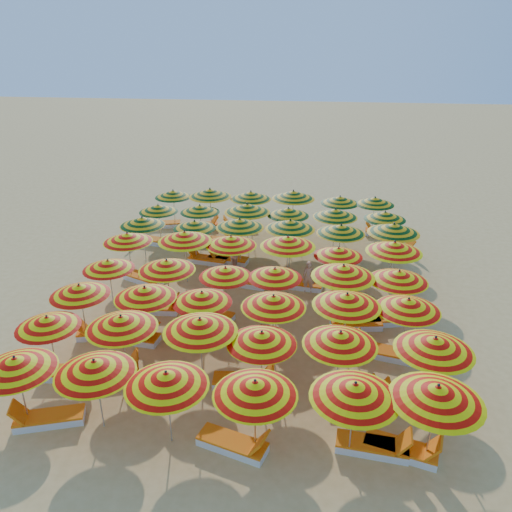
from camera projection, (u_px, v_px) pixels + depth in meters
The scene contains 79 objects.
ground at pixel (254, 300), 18.67m from camera, with size 120.00×120.00×0.00m, color #DCAD62.
umbrella_0 at pixel (16, 364), 12.09m from camera, with size 2.00×2.00×2.06m.
umbrella_1 at pixel (95, 367), 11.94m from camera, with size 2.32×2.32×2.09m.
umbrella_2 at pixel (166, 379), 11.50m from camera, with size 2.47×2.47×2.10m.
umbrella_3 at pixel (255, 388), 11.24m from camera, with size 2.44×2.44×2.09m.
umbrella_4 at pixel (355, 391), 11.06m from camera, with size 2.42×2.42×2.16m.
umbrella_5 at pixel (437, 394), 10.89m from camera, with size 2.34×2.34×2.22m.
umbrella_6 at pixel (48, 322), 14.09m from camera, with size 2.13×2.13×1.92m.
umbrella_7 at pixel (121, 322), 13.75m from camera, with size 2.38×2.38×2.11m.
umbrella_8 at pixel (200, 325), 13.51m from camera, with size 2.07×2.07×2.18m.
umbrella_9 at pixel (262, 338), 13.20m from camera, with size 1.99×1.99×2.01m.
umbrella_10 at pixel (340, 339), 13.02m from camera, with size 2.06×2.06×2.11m.
umbrella_11 at pixel (435, 344), 12.69m from camera, with size 2.61×2.61×2.17m.
umbrella_12 at pixel (80, 290), 15.70m from camera, with size 2.15×2.15×1.99m.
umbrella_13 at pixel (145, 293), 15.41m from camera, with size 2.26×2.26×2.07m.
umbrella_14 at pixel (202, 297), 15.31m from camera, with size 2.27×2.27×1.97m.
umbrella_15 at pixel (273, 301), 14.87m from camera, with size 2.38×2.38×2.09m.
umbrella_16 at pixel (347, 300), 14.77m from camera, with size 2.68×2.68×2.18m.
umbrella_17 at pixel (408, 305), 14.73m from camera, with size 2.00×2.00×2.06m.
umbrella_18 at pixel (108, 265), 17.57m from camera, with size 2.28×2.28×1.92m.
umbrella_19 at pixel (167, 265), 17.16m from camera, with size 2.02×2.02×2.10m.
umbrella_20 at pixel (226, 272), 16.96m from camera, with size 1.90×1.90×1.95m.
umbrella_21 at pixel (275, 273), 16.85m from camera, with size 2.32×2.32×1.97m.
umbrella_22 at pixel (343, 271), 16.43m from camera, with size 2.69×2.69×2.25m.
umbrella_23 at pixel (399, 276), 16.45m from camera, with size 2.05×2.05×2.07m.
umbrella_24 at pixel (128, 238), 19.59m from camera, with size 2.19×2.19×2.05m.
umbrella_25 at pixel (185, 236), 19.28m from camera, with size 2.72×2.72×2.22m.
umbrella_26 at pixel (231, 241), 19.14m from camera, with size 2.11×2.11×2.11m.
umbrella_27 at pixel (288, 241), 18.79m from camera, with size 2.19×2.19×2.24m.
umbrella_28 at pixel (338, 252), 18.56m from camera, with size 2.06×2.06×1.93m.
umbrella_29 at pixel (394, 247), 18.37m from camera, with size 2.10×2.10×2.21m.
umbrella_30 at pixel (142, 221), 21.27m from camera, with size 2.51×2.51×2.05m.
umbrella_31 at pixel (195, 225), 21.19m from camera, with size 2.18×2.18×1.94m.
umbrella_32 at pixel (240, 223), 20.81m from camera, with size 2.54×2.54×2.15m.
umbrella_33 at pixel (290, 225), 20.55m from camera, with size 2.65×2.65×2.19m.
umbrella_34 at pixel (341, 229), 20.27m from camera, with size 2.13×2.13×2.11m.
umbrella_35 at pixel (394, 228), 20.06m from camera, with size 2.36×2.36×2.23m.
umbrella_36 at pixel (158, 208), 23.20m from camera, with size 2.10×2.10×1.92m.
umbrella_37 at pixel (200, 209), 23.09m from camera, with size 2.29×2.29×1.94m.
umbrella_38 at pixel (247, 208), 22.47m from camera, with size 2.46×2.46×2.21m.
umbrella_39 at pixel (288, 212), 22.49m from camera, with size 2.38×2.38×2.02m.
umbrella_40 at pixel (335, 213), 22.10m from camera, with size 2.63×2.63×2.11m.
umbrella_41 at pixel (385, 216), 22.15m from camera, with size 1.98×1.98×1.97m.
umbrella_42 at pixel (173, 194), 25.16m from camera, with size 2.20×2.20×1.97m.
umbrella_43 at pixel (210, 193), 24.52m from camera, with size 2.45×2.45×2.24m.
umbrella_44 at pixel (251, 195), 24.44m from camera, with size 2.05×2.05×2.13m.
umbrella_45 at pixel (293, 195), 24.24m from camera, with size 2.27×2.27×2.23m.
umbrella_46 at pixel (340, 200), 24.15m from camera, with size 2.26×2.26×2.00m.
umbrella_47 at pixel (375, 201), 23.97m from camera, with size 2.08×2.08×2.01m.
lounger_0 at pixel (48, 418), 12.75m from camera, with size 1.83×1.09×0.69m.
lounger_1 at pixel (234, 444), 11.95m from camera, with size 1.83×1.06×0.69m.
lounger_2 at pixel (374, 446), 11.88m from camera, with size 1.78×0.76×0.69m.
lounger_3 at pixel (403, 449), 11.80m from camera, with size 1.82×1.02×0.69m.
lounger_4 at pixel (72, 372), 14.46m from camera, with size 1.80×0.81×0.69m.
lounger_5 at pixel (111, 372), 14.48m from camera, with size 1.82×1.18×0.69m.
lounger_6 at pixel (245, 381), 14.11m from camera, with size 1.77×0.72×0.69m.
lounger_7 at pixel (358, 398), 13.46m from camera, with size 1.77×0.69×0.69m.
lounger_8 at pixel (403, 399), 13.43m from camera, with size 1.75×0.62×0.69m.
lounger_9 at pixel (103, 332), 16.40m from camera, with size 1.82×0.98×0.69m.
lounger_10 at pixel (135, 337), 16.14m from camera, with size 1.79×0.77×0.69m.
lounger_11 at pixel (382, 352), 15.41m from camera, with size 1.82×0.96×0.69m.
lounger_12 at pixel (156, 308), 17.86m from camera, with size 1.76×0.68×0.69m.
lounger_13 at pixel (209, 314), 17.47m from camera, with size 1.82×1.02×0.69m.
lounger_14 at pixel (355, 324), 16.90m from camera, with size 1.80×0.84×0.69m.
lounger_15 at pixel (376, 320), 17.10m from camera, with size 1.82×0.97×0.69m.
lounger_16 at pixel (144, 278), 20.00m from camera, with size 1.82×1.24×0.69m.
lounger_17 at pixel (247, 282), 19.72m from camera, with size 1.81×0.90×0.69m.
lounger_18 at pixel (300, 284), 19.55m from camera, with size 1.80×0.82×0.69m.
lounger_19 at pixel (207, 260), 21.67m from camera, with size 1.81×0.87×0.69m.
lounger_20 at pixel (227, 259), 21.71m from camera, with size 1.81×0.87×0.69m.
lounger_21 at pixel (148, 240), 23.75m from camera, with size 1.82×0.97×0.69m.
lounger_22 at pixel (214, 240), 23.71m from camera, with size 1.77×0.70×0.69m.
lounger_23 at pixel (395, 250), 22.58m from camera, with size 1.81×0.92×0.69m.
lounger_24 at pixel (163, 224), 25.69m from camera, with size 1.82×1.00×0.69m.
lounger_25 at pixel (202, 226), 25.47m from camera, with size 1.83×1.09×0.69m.
lounger_26 at pixel (240, 226), 25.37m from camera, with size 1.81×0.89×0.69m.
lounger_27 at pixel (382, 232), 24.65m from camera, with size 1.77×0.72×0.69m.
beachgoer_a at pixel (309, 277), 19.00m from camera, with size 0.47×0.31×1.28m, color tan.
beachgoer_b at pixel (232, 254), 20.66m from camera, with size 0.76×0.59×1.56m, color tan.
Camera 1 is at (2.10, -16.22, 9.16)m, focal length 35.00 mm.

